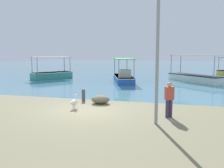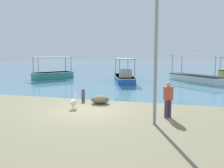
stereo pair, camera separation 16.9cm
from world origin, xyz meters
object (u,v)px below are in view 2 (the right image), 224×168
at_px(fishing_boat_near_right, 124,77).
at_px(mooring_bollard, 83,94).
at_px(fishing_boat_far_left, 53,74).
at_px(pelican, 74,102).
at_px(lamp_post, 156,39).
at_px(fishing_boat_near_left, 196,77).
at_px(net_pile, 100,99).
at_px(fisherman_standing, 168,99).

relative_size(fishing_boat_near_right, mooring_bollard, 8.52).
bearing_deg(fishing_boat_far_left, mooring_bollard, -52.92).
relative_size(pelican, lamp_post, 0.12).
distance_m(fishing_boat_far_left, fishing_boat_near_left, 16.26).
bearing_deg(net_pile, fisherman_standing, -28.22).
bearing_deg(net_pile, fishing_boat_near_left, 66.67).
bearing_deg(lamp_post, fishing_boat_far_left, 131.45).
height_order(fishing_boat_near_right, mooring_bollard, fishing_boat_near_right).
relative_size(fishing_boat_near_left, pelican, 7.46).
distance_m(fishing_boat_far_left, lamp_post, 21.18).
bearing_deg(fishing_boat_near_right, net_pile, -83.39).
distance_m(fishing_boat_near_right, lamp_post, 16.22).
height_order(lamp_post, fisherman_standing, lamp_post).
xyz_separation_m(fishing_boat_near_left, lamp_post, (-2.30, -17.36, 3.07)).
distance_m(fishing_boat_near_left, lamp_post, 17.78).
relative_size(fishing_boat_near_right, net_pile, 5.97).
relative_size(fishing_boat_near_left, net_pile, 5.36).
relative_size(pelican, mooring_bollard, 1.03).
bearing_deg(mooring_bollard, fishing_boat_far_left, 127.08).
relative_size(fishing_boat_near_left, mooring_bollard, 7.65).
bearing_deg(pelican, net_pile, 61.68).
distance_m(fisherman_standing, net_pile, 4.76).
xyz_separation_m(fishing_boat_near_right, lamp_post, (5.04, -15.11, 3.06)).
bearing_deg(fishing_boat_near_right, fishing_boat_far_left, 176.11).
bearing_deg(net_pile, mooring_bollard, 159.58).
bearing_deg(fishing_boat_near_left, mooring_bollard, -118.57).
bearing_deg(pelican, fishing_boat_far_left, 123.54).
relative_size(lamp_post, fisherman_standing, 3.86).
bearing_deg(fisherman_standing, fishing_boat_near_right, 111.66).
distance_m(fishing_boat_near_right, pelican, 13.37).
xyz_separation_m(lamp_post, fisherman_standing, (0.47, 1.24, -2.72)).
relative_size(mooring_bollard, fisherman_standing, 0.46).
bearing_deg(fishing_boat_far_left, fishing_boat_near_left, 5.81).
bearing_deg(fishing_boat_near_left, net_pile, -113.33).
bearing_deg(pelican, lamp_post, -20.75).
distance_m(fishing_boat_near_right, fisherman_standing, 14.92).
distance_m(fishing_boat_near_left, pelican, 17.07).
distance_m(lamp_post, net_pile, 6.09).
xyz_separation_m(mooring_bollard, net_pile, (1.31, -0.49, -0.16)).
bearing_deg(mooring_bollard, fisherman_standing, -26.44).
relative_size(fishing_boat_near_left, fisherman_standing, 3.54).
bearing_deg(fishing_boat_far_left, fisherman_standing, -45.24).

